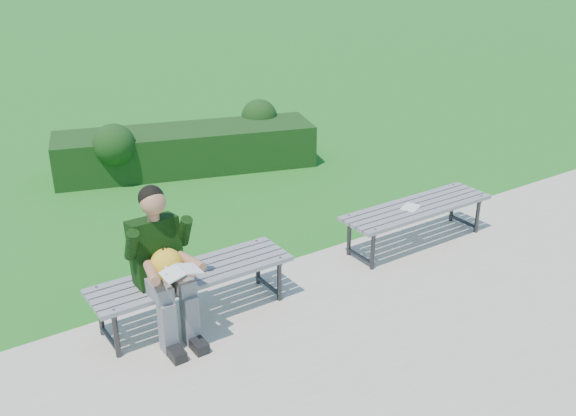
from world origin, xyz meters
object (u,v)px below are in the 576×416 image
Objects in this scene: hedge at (187,147)px; paper_sheet at (411,207)px; seated_boy at (163,261)px; bench_left at (193,278)px; bench_right at (417,210)px.

paper_sheet is at bearing -76.07° from hedge.
seated_boy is at bearing -117.98° from hedge.
hedge is 3.75m from paper_sheet.
bench_right is at bearing -0.48° from bench_left.
seated_boy reaches higher than hedge.
hedge is at bearing 65.17° from bench_left.
hedge is at bearing 62.02° from seated_boy.
hedge is at bearing 105.40° from bench_right.
hedge is 3.98m from bench_left.
seated_boy is (-1.97, -3.71, 0.37)m from hedge.
paper_sheet is at bearing -0.50° from bench_left.
hedge is 2.09× the size of bench_left.
bench_right is (1.00, -3.64, 0.08)m from hedge.
paper_sheet is at bearing 180.00° from bench_right.
bench_right is at bearing 1.46° from seated_boy.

